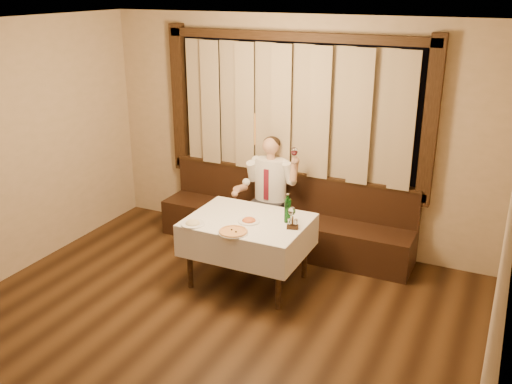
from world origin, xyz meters
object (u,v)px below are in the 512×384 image
at_px(pasta_cream, 193,222).
at_px(seated_man, 268,185).
at_px(dining_table, 248,228).
at_px(pizza, 233,232).
at_px(banquette, 284,223).
at_px(pasta_red, 249,219).
at_px(cruet_caddy, 293,225).
at_px(green_bottle, 288,210).

distance_m(pasta_cream, seated_man, 1.34).
height_order(dining_table, pizza, pizza).
bearing_deg(pizza, pasta_cream, 179.63).
xyz_separation_m(banquette, pizza, (0.02, -1.40, 0.46)).
xyz_separation_m(pasta_red, cruet_caddy, (0.48, 0.03, 0.01)).
bearing_deg(pasta_cream, dining_table, 39.48).
distance_m(dining_table, cruet_caddy, 0.54).
bearing_deg(banquette, green_bottle, -65.86).
bearing_deg(pizza, cruet_caddy, 35.24).
bearing_deg(green_bottle, pasta_cream, -150.53).
xyz_separation_m(pizza, cruet_caddy, (0.50, 0.35, 0.03)).
relative_size(pasta_cream, seated_man, 0.18).
bearing_deg(banquette, pasta_red, -87.88).
height_order(pasta_cream, seated_man, seated_man).
distance_m(banquette, pizza, 1.48).
distance_m(pizza, cruet_caddy, 0.61).
bearing_deg(pizza, green_bottle, 51.80).
xyz_separation_m(banquette, cruet_caddy, (0.52, -1.05, 0.49)).
distance_m(pasta_red, seated_man, 1.02).
relative_size(dining_table, green_bottle, 3.97).
bearing_deg(green_bottle, pasta_red, -155.06).
bearing_deg(cruet_caddy, pizza, -162.25).
relative_size(banquette, cruet_caddy, 24.74).
relative_size(dining_table, pasta_red, 5.39).
distance_m(pizza, green_bottle, 0.64).
relative_size(banquette, seated_man, 2.29).
xyz_separation_m(dining_table, pasta_cream, (-0.46, -0.38, 0.14)).
height_order(pizza, green_bottle, green_bottle).
height_order(banquette, pasta_red, banquette).
xyz_separation_m(pasta_cream, green_bottle, (0.87, 0.49, 0.10)).
bearing_deg(pasta_red, green_bottle, 24.94).
bearing_deg(pasta_cream, seated_man, 78.08).
distance_m(pasta_cream, green_bottle, 1.00).
relative_size(banquette, pasta_cream, 12.88).
relative_size(banquette, green_bottle, 10.00).
bearing_deg(seated_man, pizza, -81.28).
xyz_separation_m(pasta_cream, cruet_caddy, (0.98, 0.35, 0.01)).
relative_size(pizza, pasta_cream, 1.24).
xyz_separation_m(banquette, pasta_red, (0.04, -1.08, 0.48)).
height_order(pasta_cream, cruet_caddy, cruet_caddy).
relative_size(pizza, seated_man, 0.22).
height_order(pizza, cruet_caddy, cruet_caddy).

